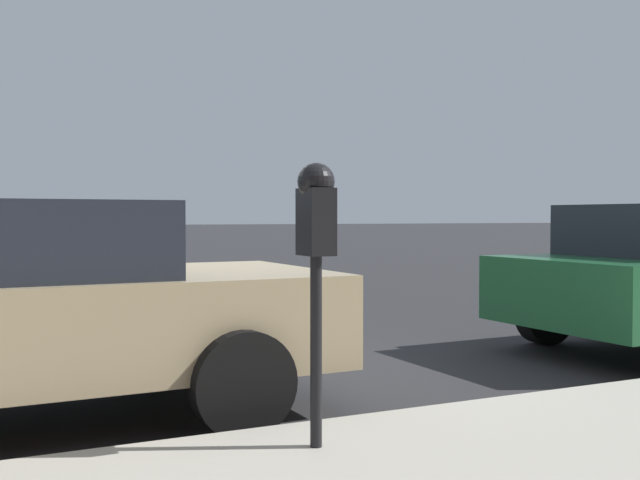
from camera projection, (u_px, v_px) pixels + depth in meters
name	position (u px, v px, depth m)	size (l,w,h in m)	color
ground_plane	(173.00, 376.00, 6.18)	(220.00, 220.00, 0.00)	#2B2B2D
parking_meter	(316.00, 231.00, 3.77)	(0.21, 0.19, 1.44)	black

